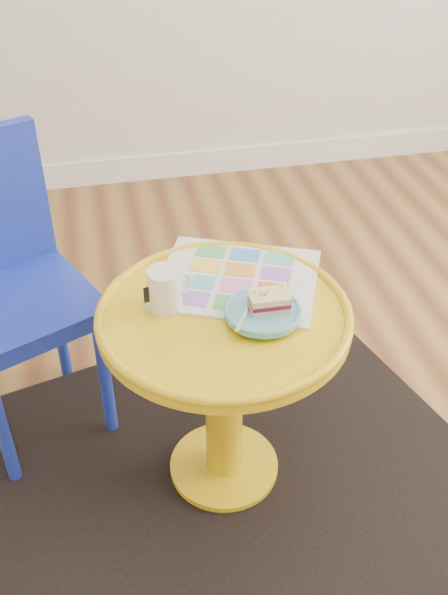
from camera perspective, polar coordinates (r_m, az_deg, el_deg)
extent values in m
plane|color=brown|center=(1.81, 12.39, -17.67)|extent=(4.00, 4.00, 0.00)
cube|color=white|center=(3.28, -0.99, 11.63)|extent=(4.00, 0.02, 0.12)
cube|color=black|center=(1.85, 0.00, -14.46)|extent=(1.54, 1.40, 0.01)
cylinder|color=gold|center=(1.85, 0.00, -14.29)|extent=(0.29, 0.29, 0.02)
cylinder|color=gold|center=(1.66, 0.00, -8.71)|extent=(0.09, 0.09, 0.49)
cylinder|color=gold|center=(1.48, 0.00, -1.69)|extent=(0.57, 0.57, 0.03)
cylinder|color=#192DA7|center=(1.78, -18.56, -10.65)|extent=(0.03, 0.03, 0.38)
cylinder|color=#192DA7|center=(1.84, -10.16, -7.00)|extent=(0.03, 0.03, 0.38)
cylinder|color=#192DA7|center=(2.05, -14.05, -2.36)|extent=(0.03, 0.03, 0.38)
cube|color=#192DA7|center=(1.77, -17.38, -0.68)|extent=(0.48, 0.48, 0.05)
cube|color=silver|center=(1.57, 1.20, 1.61)|extent=(0.46, 0.43, 0.01)
cylinder|color=silver|center=(1.46, -5.12, 0.69)|extent=(0.08, 0.08, 0.10)
torus|color=silver|center=(1.47, -3.64, 1.28)|extent=(0.06, 0.03, 0.06)
cylinder|color=#D1B78C|center=(1.44, -5.21, 2.10)|extent=(0.07, 0.07, 0.01)
cylinder|color=#549EB3|center=(1.45, 3.34, -1.57)|extent=(0.07, 0.07, 0.01)
cylinder|color=#549EB3|center=(1.44, 3.35, -1.28)|extent=(0.17, 0.17, 0.01)
cube|color=#D3BC8C|center=(1.44, 3.89, -0.70)|extent=(0.09, 0.06, 0.01)
cube|color=maroon|center=(1.44, 3.91, -0.34)|extent=(0.09, 0.06, 0.01)
cube|color=#EADB8C|center=(1.43, 3.93, 0.08)|extent=(0.09, 0.06, 0.02)
cube|color=silver|center=(1.42, 1.77, -1.61)|extent=(0.07, 0.10, 0.00)
cube|color=silver|center=(1.47, 2.52, -0.01)|extent=(0.03, 0.04, 0.00)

